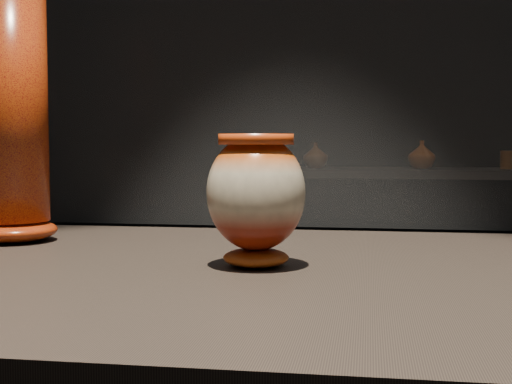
% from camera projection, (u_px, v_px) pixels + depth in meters
% --- Properties ---
extents(main_vase, '(0.14, 0.14, 0.17)m').
position_uv_depth(main_vase, '(256.00, 194.00, 0.90)').
color(main_vase, maroon).
rests_on(main_vase, display_plinth).
extents(tall_vase, '(0.15, 0.15, 0.43)m').
position_uv_depth(tall_vase, '(11.00, 109.00, 1.12)').
color(tall_vase, '#B7480C').
rests_on(tall_vase, display_plinth).
extents(back_shelf, '(2.00, 0.60, 0.90)m').
position_uv_depth(back_shelf, '(398.00, 212.00, 4.32)').
color(back_shelf, black).
rests_on(back_shelf, ground).
extents(back_vase_left, '(0.16, 0.16, 0.16)m').
position_uv_depth(back_vase_left, '(316.00, 155.00, 4.34)').
color(back_vase_left, maroon).
rests_on(back_vase_left, back_shelf).
extents(back_vase_mid, '(0.18, 0.18, 0.17)m').
position_uv_depth(back_vase_mid, '(422.00, 155.00, 4.26)').
color(back_vase_mid, maroon).
rests_on(back_vase_mid, back_shelf).
extents(back_vase_right, '(0.07, 0.07, 0.11)m').
position_uv_depth(back_vase_right, '(507.00, 160.00, 4.19)').
color(back_vase_right, maroon).
rests_on(back_vase_right, back_shelf).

